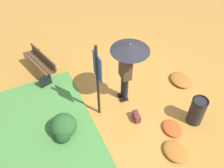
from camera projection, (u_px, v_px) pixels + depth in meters
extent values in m
plane|color=#B27A33|center=(132.00, 101.00, 7.22)|extent=(18.00, 18.00, 0.00)
cube|color=#47843D|center=(20.00, 159.00, 5.94)|extent=(4.80, 4.00, 0.05)
cylinder|color=black|center=(123.00, 85.00, 7.06)|extent=(0.12, 0.12, 0.86)
cylinder|color=black|center=(126.00, 90.00, 6.94)|extent=(0.12, 0.12, 0.86)
cube|color=black|center=(121.00, 95.00, 7.32)|extent=(0.13, 0.23, 0.08)
cube|color=black|center=(124.00, 99.00, 7.21)|extent=(0.13, 0.23, 0.08)
cube|color=#473323|center=(125.00, 68.00, 6.46)|extent=(0.40, 0.27, 0.64)
sphere|color=#8C664C|center=(126.00, 54.00, 6.13)|extent=(0.20, 0.20, 0.20)
ellipsoid|color=black|center=(126.00, 53.00, 6.11)|extent=(0.20, 0.20, 0.15)
cylinder|color=#473323|center=(121.00, 57.00, 6.44)|extent=(0.18, 0.13, 0.18)
cylinder|color=#473323|center=(122.00, 55.00, 6.34)|extent=(0.24, 0.11, 0.33)
cube|color=black|center=(124.00, 53.00, 6.19)|extent=(0.07, 0.02, 0.14)
cylinder|color=#473323|center=(129.00, 65.00, 6.19)|extent=(0.11, 0.10, 0.09)
cylinder|color=#473323|center=(129.00, 61.00, 6.13)|extent=(0.10, 0.09, 0.23)
cylinder|color=#A5A5AD|center=(130.00, 51.00, 5.91)|extent=(0.02, 0.02, 0.41)
cone|color=black|center=(130.00, 48.00, 5.84)|extent=(0.96, 0.96, 0.16)
sphere|color=#A5A5AD|center=(130.00, 44.00, 5.77)|extent=(0.02, 0.02, 0.02)
cylinder|color=black|center=(98.00, 83.00, 6.11)|extent=(0.07, 0.07, 2.30)
cube|color=navy|center=(97.00, 66.00, 5.72)|extent=(0.44, 0.04, 0.70)
cube|color=silver|center=(98.00, 66.00, 5.73)|extent=(0.38, 0.01, 0.64)
cube|color=brown|center=(136.00, 117.00, 6.68)|extent=(0.31, 0.17, 0.24)
torus|color=brown|center=(137.00, 113.00, 6.57)|extent=(0.18, 0.03, 0.18)
cube|color=black|center=(36.00, 56.00, 8.27)|extent=(0.16, 0.36, 0.44)
cube|color=black|center=(46.00, 81.00, 7.47)|extent=(0.16, 0.36, 0.44)
cube|color=#513823|center=(35.00, 63.00, 7.66)|extent=(1.37, 0.49, 0.04)
cube|color=#513823|center=(39.00, 62.00, 7.70)|extent=(1.37, 0.49, 0.04)
cube|color=#513823|center=(43.00, 61.00, 7.73)|extent=(1.37, 0.49, 0.04)
cube|color=#513823|center=(44.00, 58.00, 7.68)|extent=(1.35, 0.43, 0.10)
cube|color=#513823|center=(43.00, 55.00, 7.58)|extent=(1.35, 0.43, 0.10)
cylinder|color=black|center=(197.00, 111.00, 6.46)|extent=(0.40, 0.40, 0.80)
torus|color=black|center=(201.00, 101.00, 6.16)|extent=(0.42, 0.42, 0.04)
ellipsoid|color=#285628|center=(64.00, 126.00, 6.27)|extent=(0.67, 0.67, 0.60)
ellipsoid|color=#1E421E|center=(63.00, 135.00, 6.19)|extent=(0.40, 0.40, 0.40)
ellipsoid|color=#B74C1E|center=(172.00, 128.00, 6.50)|extent=(0.58, 0.46, 0.13)
ellipsoid|color=#A86023|center=(175.00, 151.00, 6.03)|extent=(0.64, 0.51, 0.14)
ellipsoid|color=#A86023|center=(181.00, 80.00, 7.71)|extent=(0.73, 0.58, 0.16)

